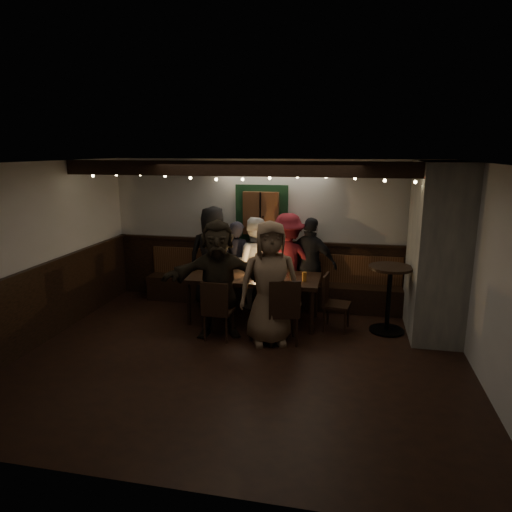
% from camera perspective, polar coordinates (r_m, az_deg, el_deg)
% --- Properties ---
extents(room, '(6.02, 5.01, 2.62)m').
position_cam_1_polar(room, '(7.18, 9.09, -0.57)').
color(room, black).
rests_on(room, ground).
extents(dining_table, '(2.13, 0.91, 0.92)m').
position_cam_1_polar(dining_table, '(7.40, -0.33, -3.02)').
color(dining_table, black).
rests_on(dining_table, ground).
extents(chair_near_left, '(0.42, 0.42, 0.91)m').
position_cam_1_polar(chair_near_left, '(6.73, -4.94, -6.40)').
color(chair_near_left, black).
rests_on(chair_near_left, ground).
extents(chair_near_right, '(0.55, 0.55, 0.99)m').
position_cam_1_polar(chair_near_right, '(6.55, 3.48, -6.53)').
color(chair_near_right, black).
rests_on(chair_near_right, ground).
extents(chair_end, '(0.45, 0.45, 0.88)m').
position_cam_1_polar(chair_end, '(7.22, 9.42, -5.28)').
color(chair_end, black).
rests_on(chair_end, ground).
extents(high_top, '(0.65, 0.65, 1.04)m').
position_cam_1_polar(high_top, '(7.26, 16.30, -4.18)').
color(high_top, black).
rests_on(high_top, ground).
extents(person_a, '(0.97, 0.72, 1.80)m').
position_cam_1_polar(person_a, '(8.16, -5.34, -0.04)').
color(person_a, black).
rests_on(person_a, ground).
extents(person_b, '(0.64, 0.50, 1.54)m').
position_cam_1_polar(person_b, '(8.13, -2.38, -0.99)').
color(person_b, black).
rests_on(person_b, ground).
extents(person_c, '(0.89, 0.75, 1.62)m').
position_cam_1_polar(person_c, '(8.04, -0.32, -0.85)').
color(person_c, silver).
rests_on(person_c, ground).
extents(person_d, '(1.20, 0.83, 1.70)m').
position_cam_1_polar(person_d, '(7.99, 3.95, -0.70)').
color(person_d, maroon).
rests_on(person_d, ground).
extents(person_e, '(1.03, 0.68, 1.63)m').
position_cam_1_polar(person_e, '(7.99, 6.85, -1.01)').
color(person_e, black).
rests_on(person_e, ground).
extents(person_f, '(1.72, 0.91, 1.77)m').
position_cam_1_polar(person_f, '(6.80, -4.76, -2.87)').
color(person_f, black).
rests_on(person_f, ground).
extents(person_g, '(1.01, 0.81, 1.80)m').
position_cam_1_polar(person_g, '(6.52, 1.74, -3.41)').
color(person_g, '#785F48').
rests_on(person_g, ground).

